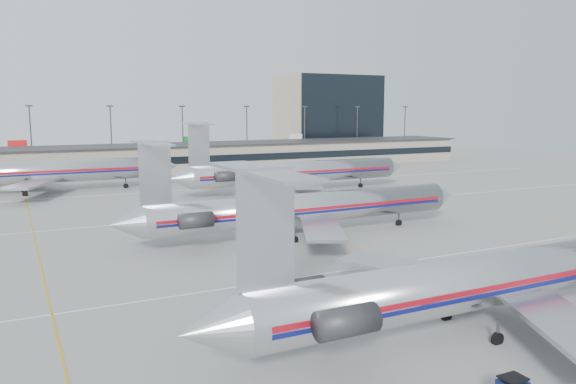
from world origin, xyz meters
TOP-DOWN VIEW (x-y plane):
  - ground at (0.00, 0.00)m, footprint 260.00×260.00m
  - apron_markings at (0.00, 10.00)m, footprint 160.00×0.15m
  - terminal at (0.00, 97.97)m, footprint 162.00×17.00m
  - light_mast_row at (0.00, 112.00)m, footprint 163.60×0.40m
  - distant_building at (62.00, 128.00)m, footprint 30.00×20.00m
  - jet_foreground at (-4.00, -5.42)m, footprint 43.90×25.85m
  - jet_second_row at (-2.99, 23.78)m, footprint 43.27×25.48m
  - jet_third_row at (11.80, 54.63)m, footprint 45.23×27.82m
  - jet_back_row at (-27.78, 73.29)m, footprint 47.23×29.05m

SIDE VIEW (x-z plane):
  - ground at x=0.00m, z-range 0.00..0.00m
  - apron_markings at x=0.00m, z-range 0.00..0.02m
  - terminal at x=0.00m, z-range 0.03..6.28m
  - jet_second_row at x=-2.99m, z-range -2.38..8.95m
  - jet_foreground at x=-4.00m, z-range -2.41..9.08m
  - jet_third_row at x=11.80m, z-range -2.59..9.77m
  - jet_back_row at x=-27.78m, z-range -2.71..10.21m
  - light_mast_row at x=0.00m, z-range 0.94..16.22m
  - distant_building at x=62.00m, z-range 0.00..25.00m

